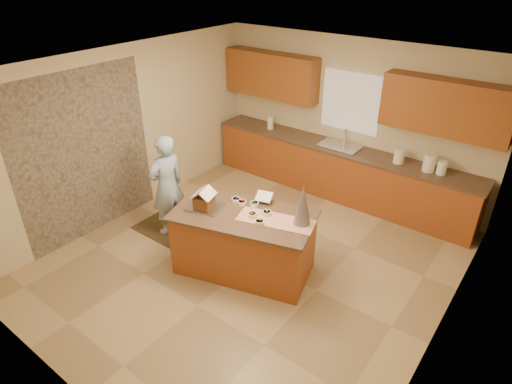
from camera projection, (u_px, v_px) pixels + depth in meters
floor at (253, 260)px, 6.18m from camera, size 5.50×5.50×0.00m
ceiling at (252, 70)px, 4.86m from camera, size 5.50×5.50×0.00m
wall_back at (350, 119)px, 7.44m from camera, size 5.50×5.50×0.00m
wall_front at (53, 296)px, 3.61m from camera, size 5.50×5.50×0.00m
wall_left at (128, 133)px, 6.84m from camera, size 5.50×5.50×0.00m
wall_right at (456, 247)px, 4.20m from camera, size 5.50×5.50×0.00m
stone_accent at (86, 156)px, 6.32m from camera, size 0.00×2.50×2.50m
window_curtain at (351, 102)px, 7.27m from camera, size 1.05×0.03×1.00m
back_counter_base at (337, 172)px, 7.67m from camera, size 4.80×0.60×0.88m
back_counter_top at (339, 148)px, 7.45m from camera, size 4.85×0.63×0.04m
upper_cabinet_left at (271, 75)px, 7.86m from camera, size 1.85×0.35×0.80m
upper_cabinet_right at (446, 108)px, 6.22m from camera, size 1.85×0.35×0.80m
sink at (339, 149)px, 7.45m from camera, size 0.70×0.45×0.12m
faucet at (345, 136)px, 7.49m from camera, size 0.03×0.03×0.28m
island_base at (244, 243)px, 5.81m from camera, size 1.94×1.34×0.86m
island_top at (244, 215)px, 5.59m from camera, size 2.04×1.44×0.04m
table_runner at (276, 220)px, 5.44m from camera, size 1.04×0.61×0.01m
baking_tray at (204, 207)px, 5.70m from camera, size 0.53×0.45×0.02m
cookbook at (264, 197)px, 5.80m from camera, size 0.25×0.22×0.09m
tinsel_tree at (303, 205)px, 5.25m from camera, size 0.27×0.27×0.54m
rug at (170, 229)px, 6.86m from camera, size 1.08×0.71×0.01m
boy at (167, 186)px, 6.44m from camera, size 0.45×0.63×1.60m
canister_a at (399, 156)px, 6.83m from camera, size 0.17×0.17×0.23m
canister_b at (429, 163)px, 6.57m from camera, size 0.19×0.19×0.27m
canister_c at (442, 168)px, 6.49m from camera, size 0.15×0.15×0.21m
paper_towel at (270, 122)px, 8.15m from camera, size 0.11×0.11×0.25m
gingerbread_house at (204, 200)px, 5.65m from camera, size 0.33×0.34×0.28m
candy_bowls at (252, 209)px, 5.63m from camera, size 0.70×0.43×0.05m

